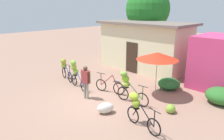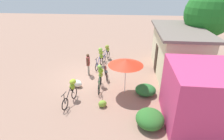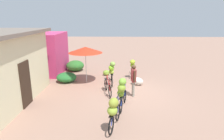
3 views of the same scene
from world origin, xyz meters
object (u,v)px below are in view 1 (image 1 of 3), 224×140
bicycle_near_pile (75,71)px  bicycle_leftmost (65,67)px  building_low (144,45)px  bicycle_rightmost (138,107)px  market_umbrella (157,56)px  banana_pile_on_ground (170,109)px  tree_behind_building (148,9)px  bicycle_by_shop (128,85)px  person_vendor (86,79)px  produce_sack (105,108)px  bicycle_center_loaded (110,86)px

bicycle_near_pile → bicycle_leftmost: bearing=168.4°
building_low → bicycle_rightmost: (4.44, -6.35, -0.91)m
market_umbrella → bicycle_leftmost: bearing=-161.5°
bicycle_near_pile → banana_pile_on_ground: bicycle_near_pile is taller
tree_behind_building → bicycle_by_shop: size_ratio=3.34×
bicycle_near_pile → person_vendor: 1.73m
tree_behind_building → person_vendor: bearing=-72.4°
building_low → bicycle_leftmost: size_ratio=4.10×
banana_pile_on_ground → bicycle_by_shop: bearing=-168.0°
bicycle_by_shop → person_vendor: bearing=-145.3°
produce_sack → bicycle_near_pile: bearing=164.0°
building_low → bicycle_center_loaded: bearing=-72.9°
market_umbrella → bicycle_leftmost: 5.66m
market_umbrella → bicycle_leftmost: (-5.24, -1.76, -1.22)m
banana_pile_on_ground → bicycle_rightmost: bearing=-101.6°
market_umbrella → bicycle_near_pile: (-3.72, -2.07, -1.11)m
market_umbrella → produce_sack: bearing=-97.5°
produce_sack → bicycle_leftmost: bearing=165.4°
market_umbrella → bicycle_center_loaded: (-1.80, -1.39, -1.63)m
bicycle_leftmost → bicycle_center_loaded: 3.48m
market_umbrella → bicycle_rightmost: bearing=-68.3°
building_low → tree_behind_building: size_ratio=1.12×
bicycle_near_pile → produce_sack: bearing=-16.0°
bicycle_leftmost → bicycle_by_shop: size_ratio=0.92×
bicycle_rightmost → building_low: bearing=124.9°
bicycle_center_loaded → banana_pile_on_ground: bearing=4.5°
bicycle_center_loaded → bicycle_rightmost: 3.31m
building_low → bicycle_rightmost: bearing=-55.1°
tree_behind_building → market_umbrella: size_ratio=2.66×
building_low → bicycle_near_pile: size_ratio=3.86×
person_vendor → market_umbrella: bearing=51.8°
tree_behind_building → produce_sack: tree_behind_building is taller
market_umbrella → banana_pile_on_ground: market_umbrella is taller
bicycle_leftmost → market_umbrella: bearing=18.5°
bicycle_center_loaded → produce_sack: size_ratio=2.33×
market_umbrella → bicycle_center_loaded: size_ratio=1.32×
tree_behind_building → person_vendor: tree_behind_building is taller
bicycle_leftmost → bicycle_rightmost: size_ratio=0.94×
bicycle_leftmost → bicycle_near_pile: size_ratio=0.94×
person_vendor → banana_pile_on_ground: bearing=23.2°
tree_behind_building → bicycle_leftmost: bearing=-93.7°
market_umbrella → bicycle_near_pile: bearing=-150.9°
bicycle_rightmost → banana_pile_on_ground: bearing=78.4°
tree_behind_building → bicycle_rightmost: (5.89, -8.58, -3.28)m
bicycle_leftmost → bicycle_rightmost: 6.47m
bicycle_rightmost → banana_pile_on_ground: 1.86m
tree_behind_building → person_vendor: size_ratio=3.58×
banana_pile_on_ground → market_umbrella: bearing=143.0°
produce_sack → bicycle_by_shop: bearing=93.3°
bicycle_center_loaded → bicycle_rightmost: bearing=-26.6°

